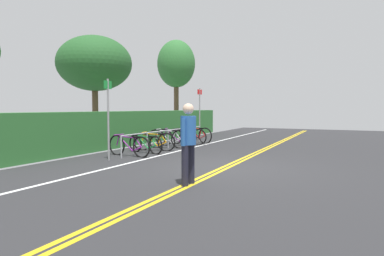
{
  "coord_description": "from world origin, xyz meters",
  "views": [
    {
      "loc": [
        -8.46,
        -3.05,
        1.58
      ],
      "look_at": [
        3.32,
        2.6,
        0.81
      ],
      "focal_mm": 31.64,
      "sensor_mm": 36.0,
      "label": 1
    }
  ],
  "objects_px": {
    "bicycle_1": "(145,144)",
    "bicycle_4": "(176,137)",
    "bicycle_2": "(154,142)",
    "pedestrian": "(188,138)",
    "bicycle_0": "(129,146)",
    "tree_mid": "(95,64)",
    "sign_post_far": "(200,109)",
    "tree_far_right": "(176,65)",
    "bike_rack": "(168,134)",
    "bicycle_5": "(187,136)",
    "bicycle_6": "(197,135)",
    "sign_post_near": "(108,112)",
    "bicycle_3": "(168,139)"
  },
  "relations": [
    {
      "from": "bicycle_1",
      "to": "bicycle_4",
      "type": "distance_m",
      "value": 2.47
    },
    {
      "from": "bicycle_2",
      "to": "pedestrian",
      "type": "relative_size",
      "value": 0.98
    },
    {
      "from": "bicycle_0",
      "to": "tree_mid",
      "type": "xyz_separation_m",
      "value": [
        2.96,
        4.02,
        3.24
      ]
    },
    {
      "from": "sign_post_far",
      "to": "tree_far_right",
      "type": "xyz_separation_m",
      "value": [
        3.24,
        3.04,
        2.72
      ]
    },
    {
      "from": "bike_rack",
      "to": "bicycle_1",
      "type": "bearing_deg",
      "value": 179.27
    },
    {
      "from": "bicycle_0",
      "to": "bicycle_5",
      "type": "bearing_deg",
      "value": -1.19
    },
    {
      "from": "bicycle_2",
      "to": "bicycle_5",
      "type": "xyz_separation_m",
      "value": [
        2.5,
        -0.11,
        0.0
      ]
    },
    {
      "from": "bicycle_4",
      "to": "tree_mid",
      "type": "height_order",
      "value": "tree_mid"
    },
    {
      "from": "pedestrian",
      "to": "tree_far_right",
      "type": "xyz_separation_m",
      "value": [
        12.2,
        6.83,
        3.27
      ]
    },
    {
      "from": "tree_mid",
      "to": "tree_far_right",
      "type": "xyz_separation_m",
      "value": [
        6.36,
        -0.78,
        0.66
      ]
    },
    {
      "from": "bicycle_0",
      "to": "bicycle_2",
      "type": "relative_size",
      "value": 1.1
    },
    {
      "from": "sign_post_far",
      "to": "bicycle_5",
      "type": "bearing_deg",
      "value": -171.93
    },
    {
      "from": "bicycle_6",
      "to": "tree_mid",
      "type": "height_order",
      "value": "tree_mid"
    },
    {
      "from": "bicycle_4",
      "to": "sign_post_far",
      "type": "xyz_separation_m",
      "value": [
        2.72,
        0.14,
        1.16
      ]
    },
    {
      "from": "tree_mid",
      "to": "bicycle_2",
      "type": "bearing_deg",
      "value": -108.88
    },
    {
      "from": "bicycle_4",
      "to": "bicycle_5",
      "type": "bearing_deg",
      "value": -10.87
    },
    {
      "from": "sign_post_near",
      "to": "bicycle_0",
      "type": "bearing_deg",
      "value": -1.56
    },
    {
      "from": "sign_post_far",
      "to": "tree_mid",
      "type": "distance_m",
      "value": 5.35
    },
    {
      "from": "bicycle_4",
      "to": "tree_mid",
      "type": "bearing_deg",
      "value": 95.81
    },
    {
      "from": "bicycle_1",
      "to": "tree_far_right",
      "type": "relative_size",
      "value": 0.29
    },
    {
      "from": "sign_post_near",
      "to": "bicycle_6",
      "type": "bearing_deg",
      "value": -2.11
    },
    {
      "from": "bike_rack",
      "to": "bicycle_0",
      "type": "bearing_deg",
      "value": 178.47
    },
    {
      "from": "bicycle_2",
      "to": "pedestrian",
      "type": "distance_m",
      "value": 5.78
    },
    {
      "from": "bike_rack",
      "to": "sign_post_near",
      "type": "xyz_separation_m",
      "value": [
        -3.46,
        0.09,
        0.91
      ]
    },
    {
      "from": "bicycle_5",
      "to": "tree_far_right",
      "type": "xyz_separation_m",
      "value": [
        5.23,
        3.32,
        3.9
      ]
    },
    {
      "from": "bicycle_5",
      "to": "tree_far_right",
      "type": "height_order",
      "value": "tree_far_right"
    },
    {
      "from": "bicycle_4",
      "to": "sign_post_near",
      "type": "bearing_deg",
      "value": -179.61
    },
    {
      "from": "sign_post_far",
      "to": "bicycle_6",
      "type": "bearing_deg",
      "value": -161.95
    },
    {
      "from": "bike_rack",
      "to": "sign_post_far",
      "type": "bearing_deg",
      "value": 4.17
    },
    {
      "from": "bike_rack",
      "to": "bicycle_3",
      "type": "height_order",
      "value": "bicycle_3"
    },
    {
      "from": "bicycle_0",
      "to": "bicycle_4",
      "type": "bearing_deg",
      "value": 0.96
    },
    {
      "from": "bicycle_0",
      "to": "bicycle_2",
      "type": "height_order",
      "value": "bicycle_0"
    },
    {
      "from": "bicycle_0",
      "to": "tree_far_right",
      "type": "relative_size",
      "value": 0.31
    },
    {
      "from": "bicycle_4",
      "to": "bicycle_5",
      "type": "distance_m",
      "value": 0.75
    },
    {
      "from": "sign_post_far",
      "to": "tree_mid",
      "type": "bearing_deg",
      "value": 129.25
    },
    {
      "from": "bicycle_3",
      "to": "bike_rack",
      "type": "bearing_deg",
      "value": -162.62
    },
    {
      "from": "tree_far_right",
      "to": "bicycle_2",
      "type": "bearing_deg",
      "value": -157.41
    },
    {
      "from": "bicycle_1",
      "to": "pedestrian",
      "type": "bearing_deg",
      "value": -136.8
    },
    {
      "from": "bicycle_2",
      "to": "sign_post_near",
      "type": "xyz_separation_m",
      "value": [
        -2.57,
        0.0,
        1.13
      ]
    },
    {
      "from": "bike_rack",
      "to": "bicycle_5",
      "type": "xyz_separation_m",
      "value": [
        1.62,
        -0.02,
        -0.21
      ]
    },
    {
      "from": "bicycle_2",
      "to": "bicycle_4",
      "type": "height_order",
      "value": "bicycle_4"
    },
    {
      "from": "bicycle_2",
      "to": "tree_far_right",
      "type": "relative_size",
      "value": 0.29
    },
    {
      "from": "bicycle_5",
      "to": "tree_mid",
      "type": "height_order",
      "value": "tree_mid"
    },
    {
      "from": "bicycle_1",
      "to": "pedestrian",
      "type": "relative_size",
      "value": 0.99
    },
    {
      "from": "bicycle_2",
      "to": "bicycle_3",
      "type": "distance_m",
      "value": 0.93
    },
    {
      "from": "bicycle_3",
      "to": "bicycle_4",
      "type": "relative_size",
      "value": 1.05
    },
    {
      "from": "bike_rack",
      "to": "bicycle_6",
      "type": "height_order",
      "value": "bicycle_6"
    },
    {
      "from": "bicycle_5",
      "to": "bicycle_6",
      "type": "distance_m",
      "value": 0.81
    },
    {
      "from": "bike_rack",
      "to": "pedestrian",
      "type": "distance_m",
      "value": 6.43
    },
    {
      "from": "bicycle_6",
      "to": "tree_far_right",
      "type": "height_order",
      "value": "tree_far_right"
    }
  ]
}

